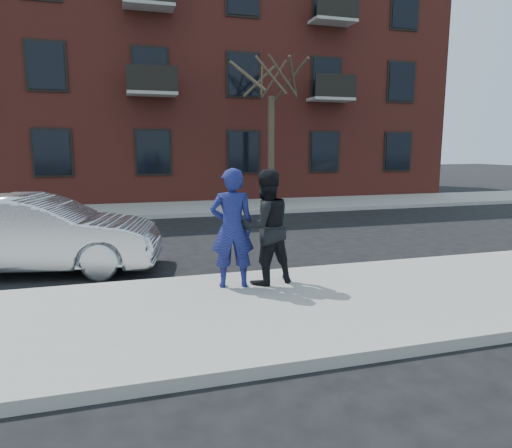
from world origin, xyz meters
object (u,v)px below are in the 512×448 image
object	(u,v)px
man_hoodie	(232,228)
man_peacoat	(266,227)
silver_sedan	(38,234)
street_tree	(272,64)

from	to	relation	value
man_hoodie	man_peacoat	xyz separation A→B (m)	(0.57, 0.03, -0.02)
silver_sedan	man_peacoat	bearing A→B (deg)	-111.13
man_peacoat	man_hoodie	bearing A→B (deg)	-8.02
silver_sedan	man_hoodie	distance (m)	4.07
silver_sedan	man_peacoat	size ratio (longest dim) A/B	2.40
street_tree	man_peacoat	size ratio (longest dim) A/B	3.58
man_peacoat	silver_sedan	bearing A→B (deg)	-42.88
street_tree	man_hoodie	xyz separation A→B (m)	(-4.01, -10.21, -4.41)
street_tree	man_peacoat	bearing A→B (deg)	-108.66
man_hoodie	street_tree	bearing A→B (deg)	-102.45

